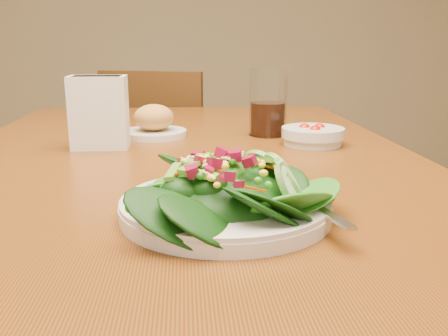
{
  "coord_description": "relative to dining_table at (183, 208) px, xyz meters",
  "views": [
    {
      "loc": [
        0.01,
        -0.91,
        0.96
      ],
      "look_at": [
        0.05,
        -0.31,
        0.81
      ],
      "focal_mm": 40.0,
      "sensor_mm": 36.0,
      "label": 1
    }
  ],
  "objects": [
    {
      "name": "dining_table",
      "position": [
        0.0,
        0.0,
        0.0
      ],
      "size": [
        0.9,
        1.4,
        0.75
      ],
      "color": "#623A0F",
      "rests_on": "ground_plane"
    },
    {
      "name": "tomato_bowl",
      "position": [
        0.27,
        0.09,
        0.12
      ],
      "size": [
        0.13,
        0.13,
        0.04
      ],
      "color": "silver",
      "rests_on": "dining_table"
    },
    {
      "name": "drinking_glass",
      "position": [
        0.19,
        0.2,
        0.17
      ],
      "size": [
        0.09,
        0.09,
        0.15
      ],
      "color": "silver",
      "rests_on": "dining_table"
    },
    {
      "name": "bread_plate",
      "position": [
        -0.06,
        0.2,
        0.13
      ],
      "size": [
        0.15,
        0.15,
        0.07
      ],
      "color": "silver",
      "rests_on": "dining_table"
    },
    {
      "name": "salad_plate",
      "position": [
        0.06,
        -0.33,
        0.13
      ],
      "size": [
        0.27,
        0.26,
        0.08
      ],
      "rotation": [
        0.0,
        0.0,
        -0.36
      ],
      "color": "silver",
      "rests_on": "dining_table"
    },
    {
      "name": "napkin_holder",
      "position": [
        -0.16,
        0.09,
        0.18
      ],
      "size": [
        0.11,
        0.06,
        0.14
      ],
      "rotation": [
        0.0,
        0.0,
        -0.01
      ],
      "color": "white",
      "rests_on": "dining_table"
    },
    {
      "name": "chair_far",
      "position": [
        -0.08,
        0.97,
        -0.2
      ],
      "size": [
        0.49,
        0.49,
        0.86
      ],
      "rotation": [
        0.0,
        0.0,
        2.85
      ],
      "color": "#432B10",
      "rests_on": "ground_plane"
    }
  ]
}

